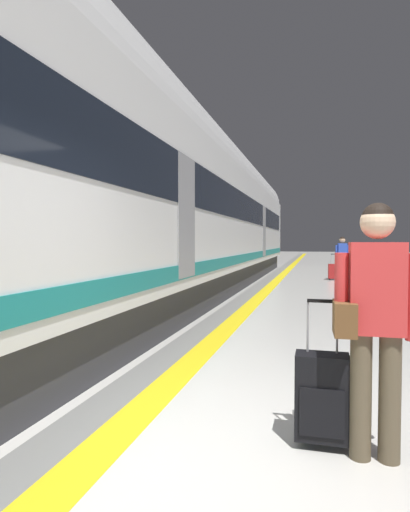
# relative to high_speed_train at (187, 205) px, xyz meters

# --- Properties ---
(ground_plane) EXTENTS (120.00, 120.00, 0.00)m
(ground_plane) POSITION_rel_high_speed_train_xyz_m (3.25, -8.63, -2.50)
(ground_plane) COLOR silver
(safety_line_strip) EXTENTS (0.36, 80.00, 0.01)m
(safety_line_strip) POSITION_rel_high_speed_train_xyz_m (2.07, 1.37, -2.50)
(safety_line_strip) COLOR yellow
(safety_line_strip) RESTS_ON ground
(tactile_edge_band) EXTENTS (0.58, 80.00, 0.01)m
(tactile_edge_band) POSITION_rel_high_speed_train_xyz_m (1.76, 1.37, -2.50)
(tactile_edge_band) COLOR slate
(tactile_edge_band) RESTS_ON ground
(high_speed_train) EXTENTS (2.94, 30.77, 4.97)m
(high_speed_train) POSITION_rel_high_speed_train_xyz_m (0.00, 0.00, 0.00)
(high_speed_train) COLOR #38383D
(high_speed_train) RESTS_ON ground
(traveller_foreground) EXTENTS (0.56, 0.30, 1.76)m
(traveller_foreground) POSITION_rel_high_speed_train_xyz_m (3.94, -8.42, -1.49)
(traveller_foreground) COLOR brown
(traveller_foreground) RESTS_ON ground
(rolling_suitcase_foreground) EXTENTS (0.38, 0.24, 1.07)m
(rolling_suitcase_foreground) POSITION_rel_high_speed_train_xyz_m (3.61, -8.32, -2.13)
(rolling_suitcase_foreground) COLOR black
(rolling_suitcase_foreground) RESTS_ON ground
(passenger_near) EXTENTS (0.51, 0.26, 1.67)m
(passenger_near) POSITION_rel_high_speed_train_xyz_m (4.48, 5.76, -1.53)
(passenger_near) COLOR #383842
(passenger_near) RESTS_ON ground
(suitcase_near) EXTENTS (0.41, 0.28, 1.01)m
(suitcase_near) POSITION_rel_high_speed_train_xyz_m (4.16, 5.64, -2.16)
(suitcase_near) COLOR #A51E1E
(suitcase_near) RESTS_ON ground
(waste_bin) EXTENTS (0.46, 0.46, 0.91)m
(waste_bin) POSITION_rel_high_speed_train_xyz_m (6.08, 3.19, -2.04)
(waste_bin) COLOR #4C4C51
(waste_bin) RESTS_ON ground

